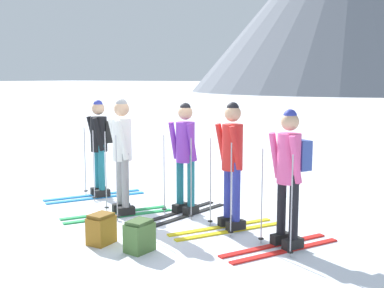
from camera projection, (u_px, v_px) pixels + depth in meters
The scene contains 8 objects.
ground_plane at pixel (167, 216), 7.26m from camera, with size 400.00×400.00×0.00m, color white.
skier_in_black at pixel (100, 143), 8.33m from camera, with size 1.15×1.61×1.67m.
skier_in_white at pixel (122, 152), 7.22m from camera, with size 1.15×1.56×1.74m.
skier_in_purple at pixel (185, 154), 7.26m from camera, with size 0.61×1.75×1.68m.
skier_in_red at pixel (231, 160), 6.52m from camera, with size 1.11×1.52×1.73m.
skier_in_pink at pixel (289, 171), 5.80m from camera, with size 1.04×1.55×1.68m.
backpack_on_snow_front at pixel (101, 229), 6.04m from camera, with size 0.25×0.33×0.38m.
backpack_on_snow_beside at pixel (139, 236), 5.77m from camera, with size 0.27×0.34×0.38m.
Camera 1 is at (3.96, -5.85, 2.05)m, focal length 45.70 mm.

